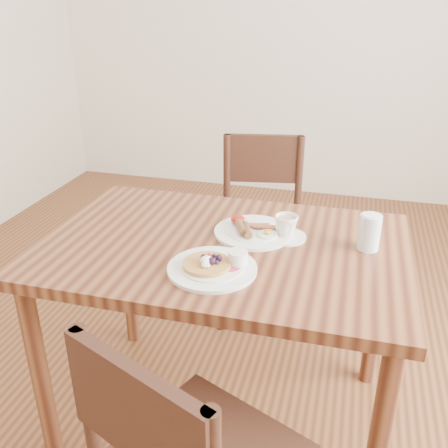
{
  "coord_description": "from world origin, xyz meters",
  "views": [
    {
      "loc": [
        0.38,
        -1.42,
        1.51
      ],
      "look_at": [
        0.0,
        0.0,
        0.82
      ],
      "focal_mm": 40.0,
      "sensor_mm": 36.0,
      "label": 1
    }
  ],
  "objects_px": {
    "chair_far": "(261,219)",
    "breakfast_plate": "(252,231)",
    "water_glass": "(369,232)",
    "teacup_saucer": "(286,228)",
    "pancake_plate": "(214,266)",
    "dining_table": "(224,269)"
  },
  "relations": [
    {
      "from": "pancake_plate",
      "to": "teacup_saucer",
      "type": "bearing_deg",
      "value": 57.52
    },
    {
      "from": "chair_far",
      "to": "pancake_plate",
      "type": "bearing_deg",
      "value": 82.19
    },
    {
      "from": "pancake_plate",
      "to": "breakfast_plate",
      "type": "xyz_separation_m",
      "value": [
        0.06,
        0.27,
        -0.0
      ]
    },
    {
      "from": "chair_far",
      "to": "teacup_saucer",
      "type": "relative_size",
      "value": 6.29
    },
    {
      "from": "chair_far",
      "to": "water_glass",
      "type": "distance_m",
      "value": 0.91
    },
    {
      "from": "breakfast_plate",
      "to": "teacup_saucer",
      "type": "relative_size",
      "value": 1.93
    },
    {
      "from": "chair_far",
      "to": "teacup_saucer",
      "type": "distance_m",
      "value": 0.78
    },
    {
      "from": "dining_table",
      "to": "water_glass",
      "type": "relative_size",
      "value": 10.21
    },
    {
      "from": "teacup_saucer",
      "to": "water_glass",
      "type": "relative_size",
      "value": 1.19
    },
    {
      "from": "pancake_plate",
      "to": "teacup_saucer",
      "type": "height_order",
      "value": "teacup_saucer"
    },
    {
      "from": "chair_far",
      "to": "breakfast_plate",
      "type": "height_order",
      "value": "chair_far"
    },
    {
      "from": "breakfast_plate",
      "to": "teacup_saucer",
      "type": "bearing_deg",
      "value": -0.24
    },
    {
      "from": "dining_table",
      "to": "breakfast_plate",
      "type": "height_order",
      "value": "breakfast_plate"
    },
    {
      "from": "dining_table",
      "to": "water_glass",
      "type": "bearing_deg",
      "value": 10.36
    },
    {
      "from": "chair_far",
      "to": "breakfast_plate",
      "type": "relative_size",
      "value": 3.26
    },
    {
      "from": "teacup_saucer",
      "to": "breakfast_plate",
      "type": "bearing_deg",
      "value": 179.76
    },
    {
      "from": "pancake_plate",
      "to": "breakfast_plate",
      "type": "relative_size",
      "value": 1.0
    },
    {
      "from": "breakfast_plate",
      "to": "water_glass",
      "type": "distance_m",
      "value": 0.39
    },
    {
      "from": "dining_table",
      "to": "water_glass",
      "type": "height_order",
      "value": "water_glass"
    },
    {
      "from": "chair_far",
      "to": "water_glass",
      "type": "relative_size",
      "value": 7.48
    },
    {
      "from": "chair_far",
      "to": "water_glass",
      "type": "height_order",
      "value": "chair_far"
    },
    {
      "from": "breakfast_plate",
      "to": "water_glass",
      "type": "bearing_deg",
      "value": -1.51
    }
  ]
}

